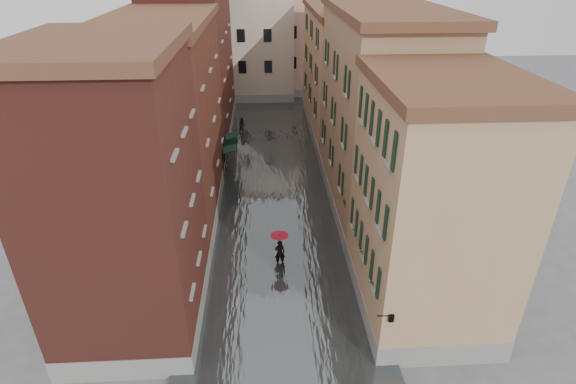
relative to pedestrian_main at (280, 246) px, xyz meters
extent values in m
plane|color=#575759|center=(-0.04, -1.73, -1.30)|extent=(120.00, 120.00, 0.00)
cube|color=#42484A|center=(-0.04, 11.27, -1.20)|extent=(10.00, 60.00, 0.20)
cube|color=maroon|center=(-7.04, -3.73, 5.20)|extent=(6.00, 8.00, 13.00)
cube|color=maroon|center=(-7.04, 7.27, 4.95)|extent=(6.00, 14.00, 12.50)
cube|color=maroon|center=(-7.04, 22.27, 5.70)|extent=(6.00, 16.00, 14.00)
cube|color=#A78256|center=(6.96, -3.73, 4.45)|extent=(6.00, 8.00, 11.50)
cube|color=#97755B|center=(6.96, 7.27, 5.20)|extent=(6.00, 14.00, 13.00)
cube|color=#A78256|center=(6.96, 22.27, 4.45)|extent=(6.00, 16.00, 11.50)
cube|color=beige|center=(-3.04, 36.27, 5.20)|extent=(12.00, 9.00, 13.00)
cube|color=tan|center=(5.96, 38.27, 4.70)|extent=(10.00, 9.00, 12.00)
cube|color=black|center=(-3.49, 12.49, 1.25)|extent=(1.09, 2.85, 0.31)
cylinder|color=black|center=(-3.99, 11.06, 0.10)|extent=(0.06, 0.06, 2.80)
cylinder|color=black|center=(-3.99, 13.91, 0.10)|extent=(0.06, 0.06, 2.80)
cube|color=black|center=(-3.49, 13.92, 1.25)|extent=(1.09, 2.88, 0.31)
cylinder|color=black|center=(-3.99, 12.48, 0.10)|extent=(0.06, 0.06, 2.80)
cylinder|color=black|center=(-3.99, 15.36, 0.10)|extent=(0.06, 0.06, 2.80)
cylinder|color=black|center=(4.01, -7.73, 1.80)|extent=(0.60, 0.05, 0.05)
cube|color=black|center=(4.31, -7.73, 1.70)|extent=(0.22, 0.22, 0.35)
cube|color=beige|center=(4.31, -7.73, 1.70)|extent=(0.14, 0.14, 0.24)
cube|color=brown|center=(4.08, -5.84, 1.85)|extent=(0.22, 0.85, 0.18)
imported|color=#265926|center=(4.08, -5.84, 2.27)|extent=(0.59, 0.51, 0.66)
cube|color=brown|center=(4.08, -3.51, 1.85)|extent=(0.22, 0.85, 0.18)
imported|color=#265926|center=(4.08, -3.51, 2.27)|extent=(0.59, 0.51, 0.66)
cube|color=brown|center=(4.08, -1.52, 1.85)|extent=(0.22, 0.85, 0.18)
imported|color=#265926|center=(4.08, -1.52, 2.27)|extent=(0.59, 0.51, 0.66)
cube|color=brown|center=(4.08, 1.53, 1.85)|extent=(0.22, 0.85, 0.18)
imported|color=#265926|center=(4.08, 1.53, 2.27)|extent=(0.59, 0.51, 0.66)
imported|color=black|center=(0.00, 0.00, -0.46)|extent=(0.66, 0.47, 1.69)
cube|color=beige|center=(-0.28, 0.05, -0.35)|extent=(0.08, 0.30, 0.38)
cylinder|color=black|center=(0.00, 0.00, 0.05)|extent=(0.02, 0.02, 1.00)
cone|color=#B80C26|center=(0.00, 0.00, 0.62)|extent=(1.07, 1.07, 0.28)
imported|color=black|center=(-2.89, 21.88, -0.46)|extent=(0.98, 0.86, 1.69)
camera|label=1|loc=(-0.71, -21.33, 14.98)|focal=28.00mm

